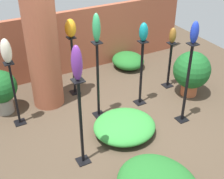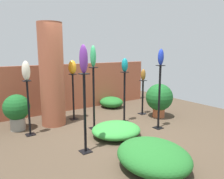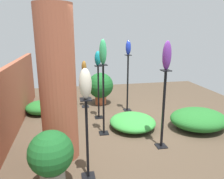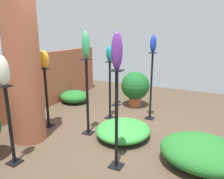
{
  "view_description": "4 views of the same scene",
  "coord_description": "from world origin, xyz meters",
  "px_view_note": "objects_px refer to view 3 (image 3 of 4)",
  "views": [
    {
      "loc": [
        -2.4,
        -3.83,
        3.54
      ],
      "look_at": [
        -0.27,
        0.11,
        0.76
      ],
      "focal_mm": 50.0,
      "sensor_mm": 36.0,
      "label": 1
    },
    {
      "loc": [
        -2.87,
        -3.89,
        1.87
      ],
      "look_at": [
        0.07,
        0.34,
        0.95
      ],
      "focal_mm": 35.0,
      "sensor_mm": 36.0,
      "label": 2
    },
    {
      "loc": [
        -4.59,
        1.18,
        2.12
      ],
      "look_at": [
        0.3,
        0.19,
        0.79
      ],
      "focal_mm": 35.0,
      "sensor_mm": 36.0,
      "label": 3
    },
    {
      "loc": [
        -3.72,
        -1.72,
        1.97
      ],
      "look_at": [
        0.12,
        0.21,
        0.83
      ],
      "focal_mm": 35.0,
      "sensor_mm": 36.0,
      "label": 4
    }
  ],
  "objects_px": {
    "art_vase_teal": "(98,58)",
    "potted_plant_front_left": "(101,86)",
    "pedestal_bronze": "(85,92)",
    "potted_plant_walkway_edge": "(51,156)",
    "art_vase_violet": "(167,55)",
    "art_vase_bronze": "(84,67)",
    "pedestal_violet": "(163,113)",
    "art_vase_ivory": "(85,84)",
    "brick_pillar": "(58,86)",
    "pedestal_jade": "(103,103)",
    "pedestal_teal": "(98,94)",
    "art_vase_cobalt": "(128,48)",
    "pedestal_cobalt": "(128,85)",
    "pedestal_ivory": "(87,143)",
    "pedestal_amber": "(56,113)",
    "art_vase_jade": "(103,52)",
    "art_vase_amber": "(53,70)"
  },
  "relations": [
    {
      "from": "pedestal_ivory",
      "to": "art_vase_violet",
      "type": "relative_size",
      "value": 2.46
    },
    {
      "from": "pedestal_jade",
      "to": "art_vase_bronze",
      "type": "relative_size",
      "value": 4.58
    },
    {
      "from": "pedestal_violet",
      "to": "art_vase_cobalt",
      "type": "bearing_deg",
      "value": 3.09
    },
    {
      "from": "pedestal_violet",
      "to": "art_vase_bronze",
      "type": "height_order",
      "value": "pedestal_violet"
    },
    {
      "from": "pedestal_violet",
      "to": "pedestal_cobalt",
      "type": "distance_m",
      "value": 2.05
    },
    {
      "from": "art_vase_teal",
      "to": "potted_plant_front_left",
      "type": "distance_m",
      "value": 1.46
    },
    {
      "from": "potted_plant_front_left",
      "to": "pedestal_violet",
      "type": "bearing_deg",
      "value": -164.72
    },
    {
      "from": "pedestal_bronze",
      "to": "potted_plant_walkway_edge",
      "type": "relative_size",
      "value": 1.18
    },
    {
      "from": "pedestal_ivory",
      "to": "art_vase_ivory",
      "type": "distance_m",
      "value": 0.88
    },
    {
      "from": "pedestal_amber",
      "to": "brick_pillar",
      "type": "bearing_deg",
      "value": -171.4
    },
    {
      "from": "brick_pillar",
      "to": "art_vase_teal",
      "type": "distance_m",
      "value": 1.84
    },
    {
      "from": "art_vase_violet",
      "to": "art_vase_ivory",
      "type": "relative_size",
      "value": 1.18
    },
    {
      "from": "pedestal_violet",
      "to": "art_vase_violet",
      "type": "relative_size",
      "value": 2.94
    },
    {
      "from": "pedestal_cobalt",
      "to": "pedestal_teal",
      "type": "distance_m",
      "value": 0.94
    },
    {
      "from": "art_vase_jade",
      "to": "potted_plant_front_left",
      "type": "relative_size",
      "value": 0.52
    },
    {
      "from": "art_vase_violet",
      "to": "art_vase_ivory",
      "type": "xyz_separation_m",
      "value": [
        -0.63,
        1.45,
        -0.28
      ]
    },
    {
      "from": "brick_pillar",
      "to": "art_vase_ivory",
      "type": "height_order",
      "value": "brick_pillar"
    },
    {
      "from": "pedestal_jade",
      "to": "art_vase_amber",
      "type": "bearing_deg",
      "value": 95.48
    },
    {
      "from": "art_vase_bronze",
      "to": "art_vase_ivory",
      "type": "xyz_separation_m",
      "value": [
        -3.19,
        0.22,
        0.27
      ]
    },
    {
      "from": "art_vase_amber",
      "to": "pedestal_ivory",
      "type": "bearing_deg",
      "value": -159.41
    },
    {
      "from": "pedestal_violet",
      "to": "pedestal_ivory",
      "type": "distance_m",
      "value": 1.58
    },
    {
      "from": "pedestal_amber",
      "to": "art_vase_jade",
      "type": "height_order",
      "value": "art_vase_jade"
    },
    {
      "from": "art_vase_violet",
      "to": "art_vase_bronze",
      "type": "bearing_deg",
      "value": 25.69
    },
    {
      "from": "brick_pillar",
      "to": "pedestal_jade",
      "type": "bearing_deg",
      "value": -51.33
    },
    {
      "from": "pedestal_cobalt",
      "to": "art_vase_ivory",
      "type": "distance_m",
      "value": 3.08
    },
    {
      "from": "art_vase_ivory",
      "to": "art_vase_jade",
      "type": "xyz_separation_m",
      "value": [
        1.38,
        -0.46,
        0.29
      ]
    },
    {
      "from": "pedestal_ivory",
      "to": "art_vase_cobalt",
      "type": "bearing_deg",
      "value": -26.53
    },
    {
      "from": "pedestal_cobalt",
      "to": "pedestal_bronze",
      "type": "bearing_deg",
      "value": 65.55
    },
    {
      "from": "pedestal_amber",
      "to": "art_vase_ivory",
      "type": "distance_m",
      "value": 1.63
    },
    {
      "from": "pedestal_teal",
      "to": "art_vase_cobalt",
      "type": "bearing_deg",
      "value": -65.56
    },
    {
      "from": "pedestal_teal",
      "to": "art_vase_teal",
      "type": "bearing_deg",
      "value": 0.0
    },
    {
      "from": "art_vase_ivory",
      "to": "pedestal_ivory",
      "type": "bearing_deg",
      "value": 0.0
    },
    {
      "from": "brick_pillar",
      "to": "pedestal_bronze",
      "type": "bearing_deg",
      "value": -13.8
    },
    {
      "from": "pedestal_bronze",
      "to": "pedestal_cobalt",
      "type": "relative_size",
      "value": 0.66
    },
    {
      "from": "potted_plant_front_left",
      "to": "art_vase_bronze",
      "type": "bearing_deg",
      "value": 110.78
    },
    {
      "from": "pedestal_cobalt",
      "to": "art_vase_cobalt",
      "type": "bearing_deg",
      "value": 0.0
    },
    {
      "from": "pedestal_violet",
      "to": "pedestal_amber",
      "type": "xyz_separation_m",
      "value": [
        0.67,
        1.93,
        -0.11
      ]
    },
    {
      "from": "pedestal_bronze",
      "to": "art_vase_bronze",
      "type": "distance_m",
      "value": 0.72
    },
    {
      "from": "art_vase_teal",
      "to": "potted_plant_front_left",
      "type": "height_order",
      "value": "art_vase_teal"
    },
    {
      "from": "art_vase_bronze",
      "to": "art_vase_teal",
      "type": "xyz_separation_m",
      "value": [
        -0.9,
        -0.27,
        0.33
      ]
    },
    {
      "from": "pedestal_cobalt",
      "to": "art_vase_jade",
      "type": "bearing_deg",
      "value": 146.01
    },
    {
      "from": "pedestal_violet",
      "to": "art_vase_amber",
      "type": "height_order",
      "value": "art_vase_amber"
    },
    {
      "from": "brick_pillar",
      "to": "art_vase_teal",
      "type": "height_order",
      "value": "brick_pillar"
    },
    {
      "from": "potted_plant_front_left",
      "to": "pedestal_cobalt",
      "type": "bearing_deg",
      "value": -137.32
    },
    {
      "from": "pedestal_teal",
      "to": "art_vase_cobalt",
      "type": "distance_m",
      "value": 1.45
    },
    {
      "from": "brick_pillar",
      "to": "art_vase_amber",
      "type": "xyz_separation_m",
      "value": [
        0.6,
        0.09,
        0.17
      ]
    },
    {
      "from": "pedestal_jade",
      "to": "art_vase_violet",
      "type": "xyz_separation_m",
      "value": [
        -0.76,
        -0.98,
        1.03
      ]
    },
    {
      "from": "pedestal_jade",
      "to": "brick_pillar",
      "type": "bearing_deg",
      "value": 128.67
    },
    {
      "from": "pedestal_teal",
      "to": "potted_plant_walkway_edge",
      "type": "xyz_separation_m",
      "value": [
        -2.44,
        0.99,
        -0.11
      ]
    },
    {
      "from": "art_vase_amber",
      "to": "pedestal_violet",
      "type": "bearing_deg",
      "value": -109.01
    }
  ]
}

